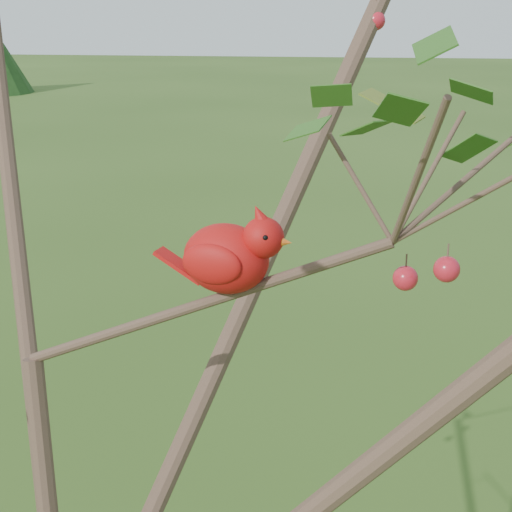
{
  "coord_description": "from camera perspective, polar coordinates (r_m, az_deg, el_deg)",
  "views": [
    {
      "loc": [
        0.5,
        -1.07,
        2.53
      ],
      "look_at": [
        0.35,
        0.06,
        2.17
      ],
      "focal_mm": 55.0,
      "sensor_mm": 36.0,
      "label": 1
    }
  ],
  "objects": [
    {
      "name": "crabapple_tree",
      "position": [
        1.22,
        -15.63,
        -2.62
      ],
      "size": [
        2.35,
        2.05,
        2.95
      ],
      "color": "#422D23",
      "rests_on": "ground"
    },
    {
      "name": "cardinal",
      "position": [
        1.22,
        -1.86,
        0.04
      ],
      "size": [
        0.23,
        0.14,
        0.16
      ],
      "rotation": [
        0.0,
        0.0,
        -0.24
      ],
      "color": "red",
      "rests_on": "ground"
    },
    {
      "name": "distant_trees",
      "position": [
        25.53,
        8.92,
        15.5
      ],
      "size": [
        42.19,
        14.03,
        3.73
      ],
      "color": "#422D23",
      "rests_on": "ground"
    }
  ]
}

